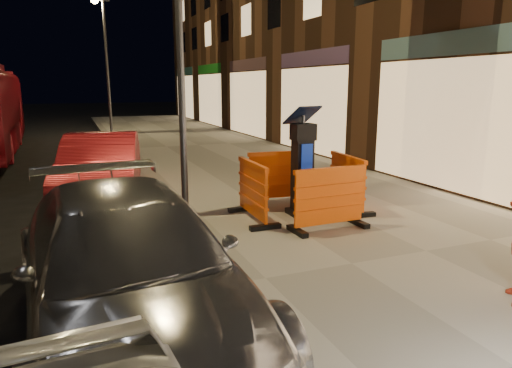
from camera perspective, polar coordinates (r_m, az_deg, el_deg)
name	(u,v)px	position (r m, az deg, el deg)	size (l,w,h in m)	color
ground_plane	(225,297)	(5.57, -3.88, -13.89)	(120.00, 120.00, 0.00)	black
sidewalk	(426,256)	(6.99, 20.43, -8.41)	(6.00, 60.00, 0.15)	gray
kerb	(225,291)	(5.54, -3.89, -13.20)	(0.30, 60.00, 0.15)	slate
parking_kiosk	(302,164)	(8.15, 5.82, 2.45)	(0.58, 0.58, 1.83)	black
barrier_front	(329,199)	(7.43, 9.16, -1.82)	(1.31, 0.54, 1.02)	#FC590B
barrier_back	(280,177)	(9.06, 2.97, 0.90)	(1.31, 0.54, 1.02)	#FC590B
barrier_kerbside	(253,191)	(7.84, -0.40, -0.90)	(1.31, 0.54, 1.02)	#FC590B
barrier_bldgside	(347,182)	(8.71, 11.30, 0.20)	(1.31, 0.54, 1.02)	#FC590B
car_silver	(131,329)	(5.09, -15.31, -17.05)	(1.98, 4.86, 1.41)	#ABABB0
car_red	(104,199)	(10.51, -18.46, -1.82)	(1.50, 4.31, 1.42)	maroon
street_lamp_mid	(180,42)	(7.99, -9.51, 17.15)	(0.12, 0.12, 6.00)	#3F3F44
street_lamp_far	(107,69)	(22.84, -18.08, 13.53)	(0.12, 0.12, 6.00)	#3F3F44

